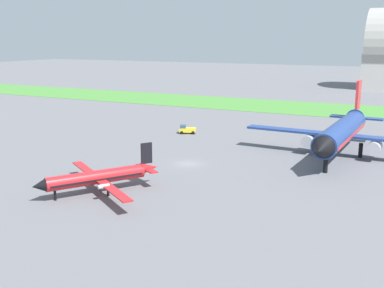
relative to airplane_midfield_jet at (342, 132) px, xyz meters
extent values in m
plane|color=slate|center=(-22.63, -16.62, -4.53)|extent=(600.00, 600.00, 0.00)
cube|color=#478438|center=(-22.63, 56.40, -4.49)|extent=(360.00, 28.00, 0.08)
cylinder|color=navy|center=(-0.03, -0.70, 0.09)|extent=(5.26, 26.78, 4.07)
cone|color=black|center=(-0.70, -15.48, 0.09)|extent=(4.15, 3.87, 3.99)
cone|color=navy|center=(0.67, 14.82, 0.60)|extent=(3.89, 5.34, 3.66)
cube|color=red|center=(-0.03, -0.70, -0.21)|extent=(5.28, 25.31, 0.57)
cube|color=navy|center=(-8.87, 0.44, -0.62)|extent=(17.85, 3.38, 0.41)
cylinder|color=#B7BABF|center=(5.68, -0.22, -2.07)|extent=(2.43, 4.53, 2.24)
cylinder|color=#B7BABF|center=(-5.67, 0.30, -2.07)|extent=(2.43, 4.53, 2.24)
cube|color=red|center=(0.63, 14.08, 5.09)|extent=(0.64, 3.35, 5.92)
cube|color=navy|center=(3.22, 13.96, 0.50)|extent=(5.27, 2.45, 0.33)
cube|color=navy|center=(-1.95, 14.20, 0.50)|extent=(5.27, 2.45, 0.33)
cylinder|color=black|center=(-0.53, -11.78, -3.23)|extent=(0.73, 0.73, 2.59)
cylinder|color=black|center=(3.24, 1.00, -3.23)|extent=(0.73, 0.73, 2.59)
cylinder|color=black|center=(-3.14, 1.29, -3.23)|extent=(0.73, 0.73, 2.59)
cylinder|color=red|center=(-26.91, -35.91, -2.25)|extent=(9.19, 12.42, 1.90)
cone|color=black|center=(-31.14, -42.22, -2.25)|extent=(2.60, 2.62, 1.86)
cone|color=red|center=(-22.47, -29.28, -2.01)|extent=(2.90, 3.16, 1.71)
cube|color=black|center=(-26.91, -35.91, -2.39)|extent=(8.80, 11.81, 0.27)
cube|color=red|center=(-22.36, -38.50, -2.58)|extent=(9.42, 6.92, 0.19)
cube|color=red|center=(-31.04, -32.68, -2.58)|extent=(9.42, 6.92, 0.19)
cylinder|color=#B7BABF|center=(-24.22, -37.90, -2.58)|extent=(1.35, 1.60, 0.61)
cylinder|color=#B7BABF|center=(-29.77, -34.17, -2.58)|extent=(1.35, 1.60, 0.61)
cube|color=black|center=(-22.68, -29.59, 0.22)|extent=(1.14, 1.55, 3.04)
cube|color=red|center=(-21.57, -30.33, -2.06)|extent=(2.84, 2.43, 0.15)
cube|color=red|center=(-23.79, -28.85, -2.06)|extent=(2.84, 2.43, 0.15)
cylinder|color=black|center=(-30.08, -40.64, -3.86)|extent=(0.34, 0.34, 1.33)
cylinder|color=black|center=(-24.82, -36.17, -3.86)|extent=(0.34, 0.34, 1.33)
cylinder|color=black|center=(-27.95, -34.07, -3.86)|extent=(0.34, 0.34, 1.33)
cube|color=yellow|center=(-34.09, 6.43, -3.73)|extent=(4.01, 3.03, 0.90)
cube|color=#334C60|center=(-35.03, 6.04, -2.93)|extent=(1.77, 1.89, 0.70)
cylinder|color=black|center=(-34.92, 5.12, -4.18)|extent=(0.74, 0.50, 0.70)
cylinder|color=black|center=(-35.60, 6.78, -4.18)|extent=(0.74, 0.50, 0.70)
cylinder|color=black|center=(-32.59, 6.07, -4.18)|extent=(0.74, 0.50, 0.70)
cylinder|color=black|center=(-33.27, 7.74, -4.18)|extent=(0.74, 0.50, 0.70)
camera|label=1|loc=(11.86, -85.32, 16.43)|focal=43.81mm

